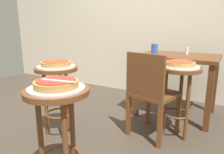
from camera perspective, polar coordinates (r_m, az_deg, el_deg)
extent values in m
plane|color=#42382D|center=(2.30, -8.29, -14.60)|extent=(6.00, 6.00, 0.00)
cylinder|color=brown|center=(1.34, -14.76, -3.87)|extent=(0.40, 0.40, 0.03)
cylinder|color=brown|center=(1.56, -10.63, -15.16)|extent=(0.04, 0.04, 0.67)
cylinder|color=brown|center=(1.52, -18.70, -16.59)|extent=(0.04, 0.04, 0.67)
cylinder|color=brown|center=(1.38, -12.39, -19.42)|extent=(0.04, 0.04, 0.67)
cylinder|color=silver|center=(1.34, -14.82, -2.91)|extent=(0.35, 0.35, 0.01)
cylinder|color=#B78442|center=(1.33, -14.89, -1.83)|extent=(0.27, 0.27, 0.04)
cylinder|color=red|center=(1.32, -14.95, -0.87)|extent=(0.24, 0.24, 0.01)
cylinder|color=brown|center=(2.07, -14.88, 2.16)|extent=(0.40, 0.40, 0.03)
cylinder|color=brown|center=(2.25, -12.09, -6.12)|extent=(0.04, 0.04, 0.67)
cylinder|color=brown|center=(2.20, -17.49, -6.91)|extent=(0.04, 0.04, 0.67)
cylinder|color=brown|center=(2.05, -13.36, -8.13)|extent=(0.04, 0.04, 0.67)
torus|color=brown|center=(2.20, -14.16, -9.48)|extent=(0.27, 0.27, 0.02)
cylinder|color=white|center=(2.07, -14.92, 2.80)|extent=(0.36, 0.36, 0.01)
cylinder|color=#B78442|center=(2.06, -14.96, 3.51)|extent=(0.28, 0.28, 0.04)
cylinder|color=red|center=(2.06, -15.00, 4.14)|extent=(0.25, 0.25, 0.01)
cylinder|color=brown|center=(2.10, 17.93, 2.10)|extent=(0.40, 0.40, 0.03)
cylinder|color=brown|center=(2.31, 17.99, -6.00)|extent=(0.04, 0.04, 0.67)
cylinder|color=brown|center=(2.16, 14.07, -7.08)|extent=(0.04, 0.04, 0.67)
cylinder|color=brown|center=(2.12, 19.74, -7.92)|extent=(0.04, 0.04, 0.67)
torus|color=brown|center=(2.23, 17.09, -9.40)|extent=(0.27, 0.27, 0.02)
cylinder|color=white|center=(2.10, 17.98, 2.73)|extent=(0.36, 0.36, 0.01)
cylinder|color=tan|center=(2.09, 18.03, 3.43)|extent=(0.27, 0.27, 0.04)
cylinder|color=red|center=(2.09, 18.08, 4.05)|extent=(0.24, 0.24, 0.01)
cube|color=#5B3319|center=(2.64, 17.51, 5.33)|extent=(0.91, 0.68, 0.04)
cube|color=#5B3319|center=(2.58, 6.62, -2.91)|extent=(0.06, 0.06, 0.71)
cube|color=#5B3319|center=(2.39, 24.79, -5.43)|extent=(0.06, 0.06, 0.71)
cube|color=#5B3319|center=(3.10, 10.95, -0.27)|extent=(0.06, 0.06, 0.71)
cube|color=#5B3319|center=(2.94, 25.99, -2.14)|extent=(0.06, 0.06, 0.71)
cylinder|color=#3360B2|center=(2.58, 11.43, 7.39)|extent=(0.08, 0.08, 0.13)
cylinder|color=white|center=(2.67, 19.65, 6.64)|extent=(0.04, 0.04, 0.09)
cube|color=brown|center=(2.12, 11.43, -4.53)|extent=(0.48, 0.48, 0.04)
cube|color=brown|center=(1.92, 8.88, 0.40)|extent=(0.40, 0.12, 0.40)
cube|color=brown|center=(2.27, 17.53, -9.76)|extent=(0.04, 0.04, 0.42)
cube|color=brown|center=(2.43, 9.83, -7.74)|extent=(0.04, 0.04, 0.42)
cube|color=brown|center=(1.98, 12.82, -13.03)|extent=(0.04, 0.04, 0.42)
cube|color=brown|center=(2.16, 4.45, -10.36)|extent=(0.04, 0.04, 0.42)
cube|color=silver|center=(1.29, -14.65, -0.97)|extent=(0.22, 0.06, 0.01)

